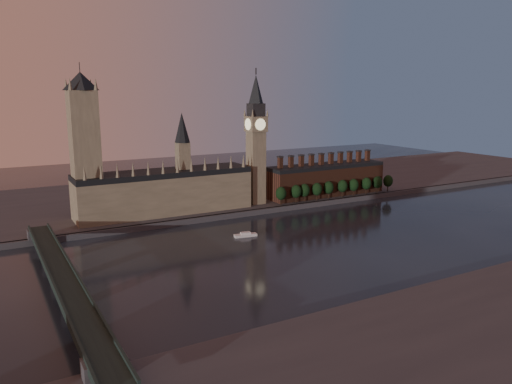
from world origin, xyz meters
TOP-DOWN VIEW (x-y plane):
  - ground at (0.00, 0.00)m, footprint 900.00×900.00m
  - north_bank at (0.00, 178.04)m, footprint 900.00×182.00m
  - palace_of_westminster at (-64.41, 114.91)m, footprint 130.00×30.30m
  - victoria_tower at (-120.00, 115.00)m, footprint 24.00×24.00m
  - big_ben at (10.00, 110.00)m, footprint 15.00×15.00m
  - chimney_block at (80.00, 110.00)m, footprint 110.00×25.00m
  - embankment_tree_0 at (24.00, 94.08)m, footprint 8.60×8.60m
  - embankment_tree_1 at (39.03, 94.88)m, footprint 8.60×8.60m
  - embankment_tree_2 at (47.65, 95.38)m, footprint 8.60×8.60m
  - embankment_tree_3 at (59.34, 94.18)m, footprint 8.60×8.60m
  - embankment_tree_4 at (72.17, 95.09)m, footprint 8.60×8.60m
  - embankment_tree_5 at (86.74, 94.73)m, footprint 8.60×8.60m
  - embankment_tree_6 at (98.35, 93.94)m, footprint 8.60×8.60m
  - embankment_tree_7 at (112.69, 93.75)m, footprint 8.60×8.60m
  - embankment_tree_8 at (125.72, 93.84)m, footprint 8.60×8.60m
  - embankment_tree_9 at (138.51, 93.93)m, footprint 8.60×8.60m
  - westminster_bridge at (-155.00, -2.70)m, footprint 14.00×200.00m
  - river_boat at (-35.96, 42.12)m, footprint 15.49×6.62m

SIDE VIEW (x-z plane):
  - ground at x=0.00m, z-range 0.00..0.00m
  - river_boat at x=-35.96m, z-range -0.35..2.65m
  - north_bank at x=0.00m, z-range 0.00..4.00m
  - westminster_bridge at x=-155.00m, z-range 1.66..13.21m
  - embankment_tree_0 at x=24.00m, z-range 6.03..20.91m
  - embankment_tree_1 at x=39.03m, z-range 6.03..20.91m
  - embankment_tree_2 at x=47.65m, z-range 6.03..20.91m
  - embankment_tree_3 at x=59.34m, z-range 6.03..20.91m
  - embankment_tree_4 at x=72.17m, z-range 6.03..20.91m
  - embankment_tree_5 at x=86.74m, z-range 6.03..20.91m
  - embankment_tree_6 at x=98.35m, z-range 6.03..20.91m
  - embankment_tree_7 at x=112.69m, z-range 6.03..20.91m
  - embankment_tree_8 at x=125.72m, z-range 6.03..20.91m
  - embankment_tree_9 at x=138.51m, z-range 6.03..20.91m
  - chimney_block at x=80.00m, z-range -0.68..36.32m
  - palace_of_westminster at x=-64.41m, z-range -15.37..58.63m
  - big_ben at x=10.00m, z-range 3.33..110.33m
  - victoria_tower at x=-120.00m, z-range 5.09..113.09m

